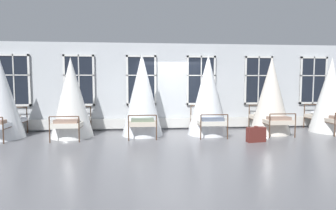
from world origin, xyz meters
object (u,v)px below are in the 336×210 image
(cot_fifth, at_px, (271,96))
(cot_sixth, at_px, (331,96))
(cot_first, at_px, (1,99))
(cot_second, at_px, (72,99))
(cot_fourth, at_px, (208,96))
(cot_third, at_px, (142,96))
(suitcase_dark, at_px, (256,134))

(cot_fifth, relative_size, cot_sixth, 1.00)
(cot_first, xyz_separation_m, cot_second, (2.14, 0.01, 0.01))
(cot_fifth, xyz_separation_m, cot_sixth, (2.20, 0.01, 0.00))
(cot_first, distance_m, cot_fourth, 6.60)
(cot_third, bearing_deg, suitcase_dark, -113.04)
(cot_third, bearing_deg, cot_fourth, -91.57)
(cot_sixth, bearing_deg, cot_fifth, 91.38)
(cot_first, height_order, cot_fourth, cot_fourth)
(cot_third, bearing_deg, cot_second, 92.10)
(cot_fourth, distance_m, suitcase_dark, 2.07)
(cot_second, bearing_deg, cot_third, -86.81)
(cot_fourth, xyz_separation_m, cot_fifth, (2.21, 0.01, -0.03))
(cot_third, xyz_separation_m, suitcase_dark, (3.32, -1.44, -1.09))
(cot_first, xyz_separation_m, cot_fifth, (8.81, 0.01, 0.04))
(cot_second, height_order, cot_fifth, cot_fifth)
(cot_second, bearing_deg, cot_fifth, -88.54)
(cot_sixth, bearing_deg, cot_fourth, 91.30)
(cot_first, distance_m, suitcase_dark, 7.91)
(cot_second, relative_size, cot_third, 0.94)
(cot_fifth, bearing_deg, cot_second, 91.18)
(cot_second, bearing_deg, cot_first, 91.57)
(cot_fifth, height_order, suitcase_dark, cot_fifth)
(cot_third, distance_m, cot_sixth, 6.61)
(cot_second, distance_m, cot_fifth, 6.66)
(cot_third, relative_size, cot_fifth, 1.04)
(cot_sixth, relative_size, suitcase_dark, 4.47)
(cot_fourth, bearing_deg, cot_third, 88.58)
(cot_third, height_order, cot_fourth, cot_third)
(cot_fourth, relative_size, cot_sixth, 1.02)
(cot_fourth, height_order, suitcase_dark, cot_fourth)
(cot_third, bearing_deg, cot_fifth, -90.52)
(cot_fifth, height_order, cot_sixth, cot_sixth)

